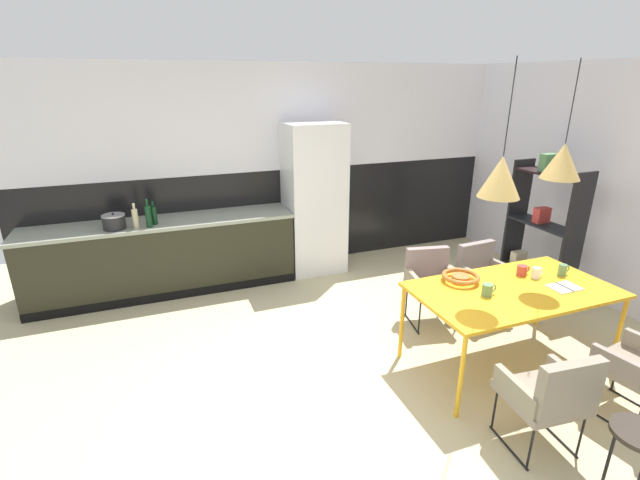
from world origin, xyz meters
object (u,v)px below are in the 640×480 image
object	(u,v)px
mug_glass_clear	(537,273)
bottle_oil_tall	(154,215)
open_book	(564,287)
cooking_pot	(114,222)
fruit_bowl	(461,277)
mug_dark_espresso	(522,270)
pendant_lamp_over_table_near	(501,177)
armchair_facing_counter	(482,271)
open_shelf_unit	(542,225)
dining_table	(513,293)
refrigerator_column	(314,199)
bottle_wine_green	(148,216)
pendant_lamp_over_table_far	(562,161)
bottle_vinegar_dark	(135,218)
side_stool	(640,438)
mug_short_terracotta	(563,270)
armchair_far_side	(553,392)
mug_tall_blue	(488,290)
armchair_head_of_table	(430,277)

from	to	relation	value
mug_glass_clear	bottle_oil_tall	size ratio (longest dim) A/B	0.44
open_book	cooking_pot	distance (m)	4.54
fruit_bowl	open_book	world-z (taller)	fruit_bowl
mug_dark_espresso	pendant_lamp_over_table_near	distance (m)	1.16
armchair_facing_counter	open_shelf_unit	world-z (taller)	open_shelf_unit
open_book	mug_glass_clear	world-z (taller)	mug_glass_clear
fruit_bowl	dining_table	bearing A→B (deg)	-39.19
refrigerator_column	cooking_pot	world-z (taller)	refrigerator_column
refrigerator_column	bottle_wine_green	bearing A→B (deg)	-174.52
bottle_wine_green	pendant_lamp_over_table_far	xyz separation A→B (m)	(3.23, -2.43, 0.80)
pendant_lamp_over_table_near	bottle_vinegar_dark	bearing A→B (deg)	136.88
mug_dark_espresso	pendant_lamp_over_table_far	size ratio (longest dim) A/B	0.14
open_book	bottle_wine_green	bearing A→B (deg)	141.43
mug_glass_clear	open_shelf_unit	bearing A→B (deg)	42.72
refrigerator_column	side_stool	world-z (taller)	refrigerator_column
mug_short_terracotta	open_shelf_unit	bearing A→B (deg)	52.02
mug_glass_clear	pendant_lamp_over_table_near	size ratio (longest dim) A/B	0.12
refrigerator_column	open_shelf_unit	world-z (taller)	refrigerator_column
mug_dark_espresso	side_stool	bearing A→B (deg)	-108.74
armchair_far_side	bottle_oil_tall	size ratio (longest dim) A/B	2.94
open_book	mug_tall_blue	xyz separation A→B (m)	(-0.72, 0.12, 0.05)
mug_glass_clear	pendant_lamp_over_table_far	xyz separation A→B (m)	(0.00, -0.05, 1.01)
bottle_wine_green	pendant_lamp_over_table_near	bearing A→B (deg)	-44.71
pendant_lamp_over_table_far	mug_glass_clear	bearing A→B (deg)	91.24
armchair_facing_counter	mug_glass_clear	world-z (taller)	mug_glass_clear
open_book	mug_short_terracotta	xyz separation A→B (m)	(0.20, 0.21, 0.05)
armchair_facing_counter	open_shelf_unit	bearing A→B (deg)	-170.81
refrigerator_column	open_book	bearing A→B (deg)	-65.92
dining_table	bottle_vinegar_dark	xyz separation A→B (m)	(-3.02, 2.47, 0.29)
dining_table	armchair_far_side	size ratio (longest dim) A/B	2.15
armchair_far_side	bottle_oil_tall	distance (m)	4.23
bottle_vinegar_dark	bottle_wine_green	size ratio (longest dim) A/B	0.90
armchair_far_side	mug_short_terracotta	xyz separation A→B (m)	(1.09, 0.98, 0.31)
fruit_bowl	pendant_lamp_over_table_near	size ratio (longest dim) A/B	0.33
mug_dark_espresso	pendant_lamp_over_table_near	xyz separation A→B (m)	(-0.61, -0.23, 0.95)
mug_glass_clear	pendant_lamp_over_table_far	size ratio (longest dim) A/B	0.13
refrigerator_column	dining_table	world-z (taller)	refrigerator_column
mug_glass_clear	mug_dark_espresso	xyz separation A→B (m)	(-0.07, 0.09, -0.00)
refrigerator_column	open_book	world-z (taller)	refrigerator_column
refrigerator_column	bottle_vinegar_dark	bearing A→B (deg)	-174.65
bottle_vinegar_dark	bottle_wine_green	distance (m)	0.14
pendant_lamp_over_table_near	pendant_lamp_over_table_far	size ratio (longest dim) A/B	1.08
dining_table	armchair_head_of_table	distance (m)	0.97
armchair_far_side	mug_dark_espresso	distance (m)	1.38
cooking_pot	mug_glass_clear	bearing A→B (deg)	-34.24
armchair_facing_counter	armchair_far_side	distance (m)	1.99
dining_table	open_book	world-z (taller)	open_book
mug_tall_blue	bottle_wine_green	xyz separation A→B (m)	(-2.57, 2.50, 0.21)
cooking_pot	bottle_vinegar_dark	size ratio (longest dim) A/B	0.86
pendant_lamp_over_table_near	open_book	bearing A→B (deg)	-8.50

